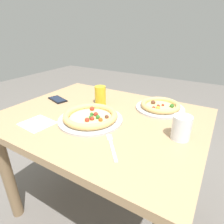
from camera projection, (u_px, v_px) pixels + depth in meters
name	position (u px, v px, depth m)	size (l,w,h in m)	color
ground_plane	(104.00, 205.00, 1.41)	(8.00, 8.00, 0.00)	#66605B
dining_table	(102.00, 132.00, 1.14)	(1.15, 0.90, 0.75)	tan
pizza_near	(91.00, 117.00, 1.03)	(0.35, 0.35, 0.05)	#B7B7BC
pizza_far	(160.00, 106.00, 1.17)	(0.30, 0.30, 0.04)	#B7B7BC
drink_cup_colored	(100.00, 95.00, 1.23)	(0.07, 0.07, 0.12)	gold
water_cup_clear	(181.00, 127.00, 0.85)	(0.09, 0.09, 0.11)	silver
paper_napkin	(37.00, 123.00, 1.00)	(0.16, 0.14, 0.00)	white
fork	(112.00, 145.00, 0.82)	(0.14, 0.17, 0.00)	silver
cell_phone	(58.00, 99.00, 1.32)	(0.17, 0.11, 0.01)	black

